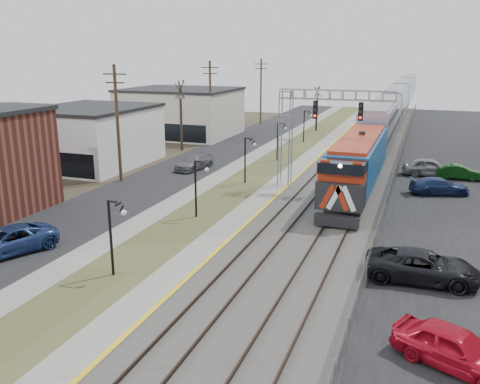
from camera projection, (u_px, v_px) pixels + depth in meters
The scene contains 22 objects.
street_west at pixel (200, 161), 52.71m from camera, with size 7.00×120.00×0.04m, color black.
sidewalk at pixel (240, 164), 51.21m from camera, with size 2.00×120.00×0.08m, color gray.
grass_median at pixel (269, 167), 50.22m from camera, with size 4.00×120.00×0.06m, color #4B502A.
platform at pixel (298, 168), 49.21m from camera, with size 2.00×120.00×0.24m, color gray.
ballast_bed at pixel (350, 172), 47.56m from camera, with size 8.00×120.00×0.20m, color #595651.
platform_edge at pixel (307, 167), 48.88m from camera, with size 0.24×120.00×0.01m, color gold.
track_near at pixel (329, 169), 48.17m from camera, with size 1.58×120.00×0.15m.
track_far at pixel (367, 172), 47.01m from camera, with size 1.58×120.00×0.15m.
train at pixel (396, 104), 81.97m from camera, with size 3.00×108.65×5.33m.
signal_gantry at pixel (306, 122), 40.67m from camera, with size 9.00×1.07×8.15m.
lampposts at pixel (197, 188), 34.57m from camera, with size 0.14×62.14×4.00m.
utility_poles at pixel (118, 124), 43.32m from camera, with size 0.28×80.28×10.00m.
fence at pixel (397, 168), 45.98m from camera, with size 0.04×120.00×1.60m, color gray.
buildings_west at pixel (52, 144), 45.28m from camera, with size 14.00×67.00×7.00m.
bare_trees at pixel (204, 130), 55.92m from camera, with size 12.30×42.30×5.95m.
car_lot_a at pixel (455, 349), 18.07m from camera, with size 1.78×4.43×1.51m, color #B20D21.
car_lot_c at pixel (422, 267), 24.94m from camera, with size 2.53×5.48×1.52m, color black.
car_lot_d at pixel (439, 187), 40.26m from camera, with size 1.86×4.56×1.32m, color navy.
car_lot_e at pixel (430, 167), 46.23m from camera, with size 1.93×4.80×1.63m, color gray.
car_lot_f at pixel (459, 172), 45.11m from camera, with size 1.34×3.85×1.27m, color #0B380D.
car_street_a at pixel (8, 242), 28.37m from camera, with size 2.45×5.31×1.48m, color navy.
car_street_b at pixel (194, 162), 48.94m from camera, with size 1.93×4.76×1.38m, color slate.
Camera 1 is at (10.19, -12.07, 10.96)m, focal length 38.00 mm.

